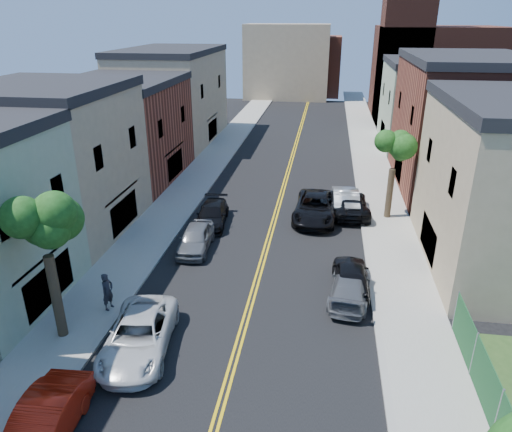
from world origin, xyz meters
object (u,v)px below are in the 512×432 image
at_px(pedestrian_left, 108,292).
at_px(red_sedan, 42,426).
at_px(black_suv_lane, 316,207).
at_px(black_car_right, 351,276).
at_px(grey_car_left, 196,238).
at_px(white_pickup, 139,336).
at_px(silver_car_right, 345,199).
at_px(black_car_left, 212,215).
at_px(grey_car_right, 350,287).
at_px(dark_car_right_far, 350,204).

bearing_deg(pedestrian_left, red_sedan, -156.31).
distance_m(red_sedan, black_suv_lane, 22.26).
height_order(black_car_right, black_suv_lane, black_suv_lane).
xyz_separation_m(red_sedan, black_suv_lane, (8.34, 20.64, 0.08)).
height_order(grey_car_left, black_car_right, black_car_right).
distance_m(white_pickup, silver_car_right, 19.78).
height_order(black_car_left, black_suv_lane, black_suv_lane).
xyz_separation_m(grey_car_right, silver_car_right, (0.02, 12.14, 0.17)).
bearing_deg(grey_car_left, white_pickup, -92.05).
relative_size(red_sedan, grey_car_right, 1.00).
relative_size(black_car_right, silver_car_right, 0.89).
bearing_deg(pedestrian_left, dark_car_right_far, -25.24).
bearing_deg(black_car_left, black_car_right, -43.35).
bearing_deg(white_pickup, silver_car_right, 55.47).
relative_size(black_car_right, black_suv_lane, 0.75).
height_order(grey_car_left, black_car_left, grey_car_left).
height_order(red_sedan, grey_car_left, red_sedan).
relative_size(dark_car_right_far, black_suv_lane, 0.88).
height_order(silver_car_right, pedestrian_left, pedestrian_left).
bearing_deg(red_sedan, grey_car_left, 81.62).
bearing_deg(grey_car_left, red_sedan, -97.68).
distance_m(black_suv_lane, pedestrian_left, 16.09).
bearing_deg(black_car_right, black_car_left, -38.29).
distance_m(red_sedan, black_car_right, 15.52).
relative_size(white_pickup, pedestrian_left, 2.96).
relative_size(red_sedan, white_pickup, 0.85).
xyz_separation_m(silver_car_right, dark_car_right_far, (0.33, -0.73, -0.10)).
bearing_deg(black_car_right, pedestrian_left, 17.69).
bearing_deg(grey_car_right, pedestrian_left, 20.49).
bearing_deg(black_suv_lane, red_sedan, -109.18).
xyz_separation_m(grey_car_left, pedestrian_left, (-2.44, -7.06, 0.34)).
bearing_deg(grey_car_right, red_sedan, 52.10).
distance_m(grey_car_left, grey_car_right, 10.11).
xyz_separation_m(red_sedan, white_pickup, (1.38, 5.06, -0.00)).
bearing_deg(grey_car_right, silver_car_right, -83.27).
bearing_deg(black_car_right, grey_car_right, 85.53).
distance_m(silver_car_right, pedestrian_left, 18.96).
xyz_separation_m(grey_car_right, dark_car_right_far, (0.36, 11.41, 0.07)).
distance_m(black_car_left, grey_car_right, 12.20).
relative_size(grey_car_left, black_car_left, 0.92).
distance_m(black_car_left, dark_car_right_far, 10.00).
bearing_deg(dark_car_right_far, black_suv_lane, 24.42).
relative_size(silver_car_right, dark_car_right_far, 0.95).
relative_size(white_pickup, black_suv_lane, 0.90).
distance_m(grey_car_left, black_car_left, 3.90).
bearing_deg(dark_car_right_far, white_pickup, 57.42).
height_order(black_suv_lane, pedestrian_left, pedestrian_left).
relative_size(white_pickup, silver_car_right, 1.08).
relative_size(red_sedan, dark_car_right_far, 0.87).
xyz_separation_m(grey_car_left, grey_car_right, (9.17, -4.24, -0.07)).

